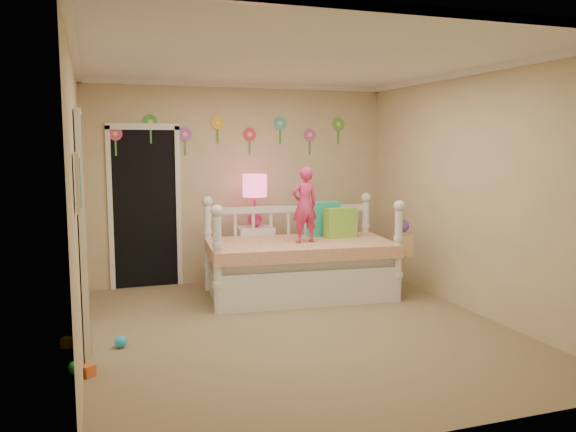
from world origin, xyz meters
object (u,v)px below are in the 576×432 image
object	(u,v)px
daybed	(299,247)
nightstand	(255,256)
table_lamp	(255,192)
child	(305,205)

from	to	relation	value
daybed	nightstand	distance (m)	0.83
table_lamp	child	bearing A→B (deg)	-65.41
child	nightstand	distance (m)	1.16
child	daybed	bearing A→B (deg)	-81.04
table_lamp	nightstand	bearing A→B (deg)	-93.58
daybed	child	distance (m)	0.52
child	nightstand	size ratio (longest dim) A/B	1.18
nightstand	table_lamp	bearing A→B (deg)	88.26
child	table_lamp	bearing A→B (deg)	-71.14
child	nightstand	world-z (taller)	child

